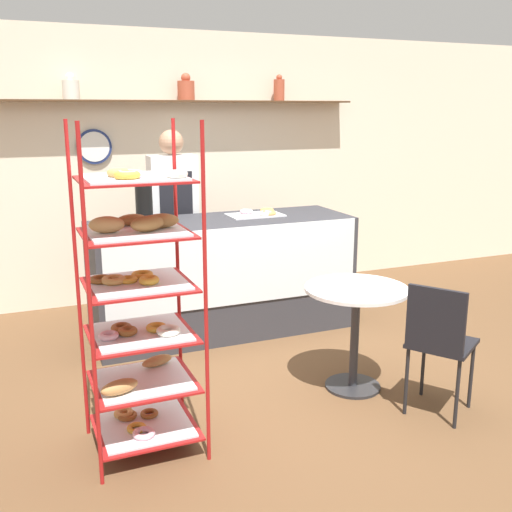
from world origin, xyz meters
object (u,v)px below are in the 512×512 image
pastry_rack (138,302)px  coffee_carafe (144,202)px  donut_tray_counter (260,213)px  cafe_table (356,313)px  cafe_chair (439,337)px  person_worker (174,215)px

pastry_rack → coffee_carafe: 1.75m
donut_tray_counter → cafe_table: bearing=-86.5°
cafe_table → coffee_carafe: bearing=127.4°
cafe_chair → donut_tray_counter: size_ratio=1.83×
cafe_chair → donut_tray_counter: 2.14m
pastry_rack → cafe_table: size_ratio=2.53×
person_worker → coffee_carafe: size_ratio=4.74×
pastry_rack → coffee_carafe: (0.41, 1.67, 0.30)m
coffee_carafe → cafe_chair: bearing=-55.5°
coffee_carafe → donut_tray_counter: 1.05m
cafe_chair → donut_tray_counter: (-0.35, 2.05, 0.48)m
pastry_rack → coffee_carafe: bearing=76.3°
person_worker → cafe_chair: person_worker is taller
pastry_rack → donut_tray_counter: 2.23m
person_worker → cafe_table: bearing=-70.6°
person_worker → cafe_chair: 2.84m
person_worker → cafe_chair: (0.99, -2.63, -0.42)m
pastry_rack → cafe_chair: size_ratio=2.13×
cafe_chair → coffee_carafe: 2.55m
pastry_rack → cafe_chair: (1.80, -0.36, -0.35)m
cafe_table → pastry_rack: bearing=-172.8°
pastry_rack → coffee_carafe: pastry_rack is taller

